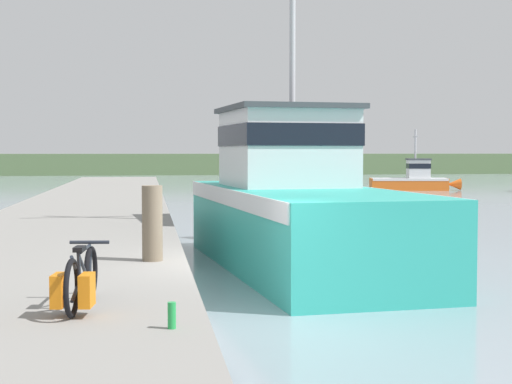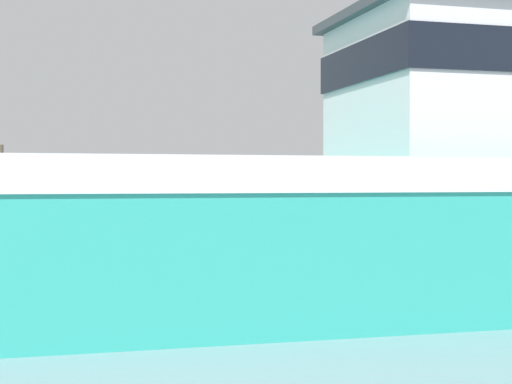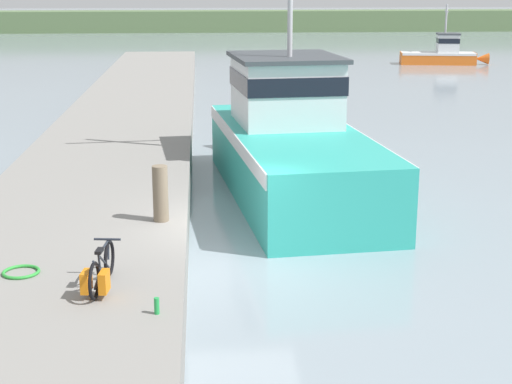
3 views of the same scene
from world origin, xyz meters
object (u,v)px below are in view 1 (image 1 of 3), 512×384
at_px(boat_orange_near, 413,179).
at_px(mooring_post, 152,223).
at_px(fishing_boat_main, 294,205).
at_px(bicycle_touring, 79,282).
at_px(water_bottle_on_curb, 172,315).

distance_m(boat_orange_near, mooring_post, 43.46).
height_order(fishing_boat_main, mooring_post, fishing_boat_main).
height_order(fishing_boat_main, bicycle_touring, fishing_boat_main).
xyz_separation_m(boat_orange_near, water_bottle_on_curb, (-17.87, -44.20, 0.35)).
relative_size(boat_orange_near, water_bottle_on_curb, 24.73).
bearing_deg(water_bottle_on_curb, fishing_boat_main, 73.24).
xyz_separation_m(bicycle_touring, water_bottle_on_curb, (0.94, -0.97, -0.18)).
xyz_separation_m(bicycle_touring, mooring_post, (0.79, 3.70, 0.27)).
bearing_deg(fishing_boat_main, water_bottle_on_curb, -112.72).
xyz_separation_m(fishing_boat_main, boat_orange_near, (14.71, 33.69, -0.66)).
height_order(bicycle_touring, mooring_post, mooring_post).
bearing_deg(bicycle_touring, boat_orange_near, 73.12).
bearing_deg(water_bottle_on_curb, bicycle_touring, 134.12).
bearing_deg(mooring_post, bicycle_touring, -102.09).
distance_m(fishing_boat_main, water_bottle_on_curb, 10.98).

